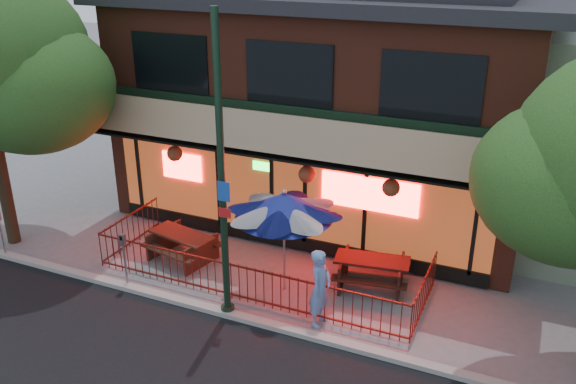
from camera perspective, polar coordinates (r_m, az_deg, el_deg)
name	(u,v)px	position (r m, az deg, el deg)	size (l,w,h in m)	color
ground	(236,304)	(15.05, -4.89, -10.44)	(80.00, 80.00, 0.00)	gray
curb	(226,313)	(14.66, -5.84, -11.20)	(80.00, 0.25, 0.12)	#999993
restaurant_building	(339,78)	(19.54, 4.84, 10.61)	(12.96, 9.49, 8.05)	maroon
patio_fence	(245,272)	(15.09, -4.05, -7.49)	(8.44, 2.62, 1.00)	#511711
street_light	(222,190)	(13.26, -6.16, 0.14)	(0.43, 0.32, 7.00)	black
picnic_table_left	(182,242)	(16.93, -9.88, -4.67)	(2.08, 1.75, 0.78)	#3E2216
picnic_table_right	(372,268)	(15.57, 7.85, -7.09)	(2.06, 1.70, 0.79)	black
patio_umbrella	(284,205)	(14.49, -0.37, -1.26)	(2.38, 2.38, 2.72)	gray
pedestrian	(320,288)	(13.86, 3.04, -8.97)	(0.69, 0.45, 1.88)	#658DCB
parking_meter_near	(124,252)	(15.71, -15.10, -5.41)	(0.14, 0.12, 1.49)	gray
parking_meter_far	(0,226)	(18.38, -25.34, -2.87)	(0.13, 0.11, 1.40)	#989AA1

